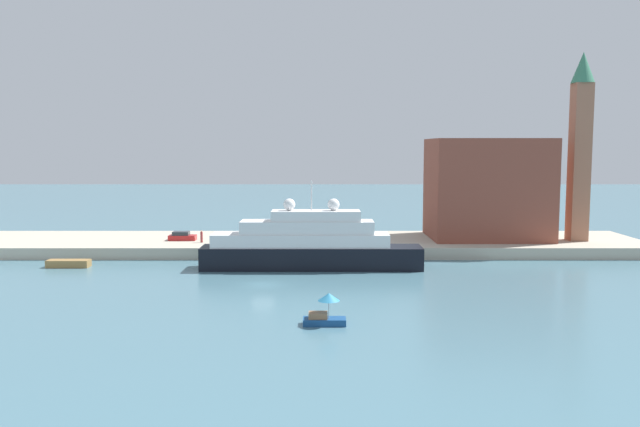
# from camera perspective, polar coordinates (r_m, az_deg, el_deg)

# --- Properties ---
(ground) EXTENTS (400.00, 400.00, 0.00)m
(ground) POSITION_cam_1_polar(r_m,az_deg,el_deg) (73.92, -4.83, -6.30)
(ground) COLOR slate
(quay_dock) EXTENTS (110.00, 18.54, 1.67)m
(quay_dock) POSITION_cam_1_polar(r_m,az_deg,el_deg) (98.56, -3.54, -2.73)
(quay_dock) COLOR #B7AD99
(quay_dock) RESTS_ON ground
(large_yacht) EXTENTS (28.34, 4.71, 11.37)m
(large_yacht) POSITION_cam_1_polar(r_m,az_deg,el_deg) (82.71, -0.77, -2.83)
(large_yacht) COLOR black
(large_yacht) RESTS_ON ground
(small_motorboat) EXTENTS (3.78, 1.94, 2.85)m
(small_motorboat) POSITION_cam_1_polar(r_m,az_deg,el_deg) (57.12, 0.70, -8.71)
(small_motorboat) COLOR navy
(small_motorboat) RESTS_ON ground
(work_barge) EXTENTS (5.43, 1.80, 0.96)m
(work_barge) POSITION_cam_1_polar(r_m,az_deg,el_deg) (90.26, -21.16, -4.14)
(work_barge) COLOR olive
(work_barge) RESTS_ON ground
(harbor_building) EXTENTS (17.51, 13.28, 15.23)m
(harbor_building) POSITION_cam_1_polar(r_m,az_deg,el_deg) (101.89, 14.86, 2.15)
(harbor_building) COLOR brown
(harbor_building) RESTS_ON quay_dock
(bell_tower) EXTENTS (3.39, 3.39, 27.79)m
(bell_tower) POSITION_cam_1_polar(r_m,az_deg,el_deg) (103.07, 22.35, 6.09)
(bell_tower) COLOR #9E664C
(bell_tower) RESTS_ON quay_dock
(parked_car) EXTENTS (4.04, 1.85, 1.32)m
(parked_car) POSITION_cam_1_polar(r_m,az_deg,el_deg) (98.81, -11.88, -2.00)
(parked_car) COLOR #B21E1E
(parked_car) RESTS_ON quay_dock
(person_figure) EXTENTS (0.36, 0.36, 1.80)m
(person_figure) POSITION_cam_1_polar(r_m,az_deg,el_deg) (95.89, -10.21, -2.04)
(person_figure) COLOR maroon
(person_figure) RESTS_ON quay_dock
(mooring_bollard) EXTENTS (0.50, 0.50, 0.74)m
(mooring_bollard) POSITION_cam_1_polar(r_m,az_deg,el_deg) (90.46, -3.11, -2.73)
(mooring_bollard) COLOR black
(mooring_bollard) RESTS_ON quay_dock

